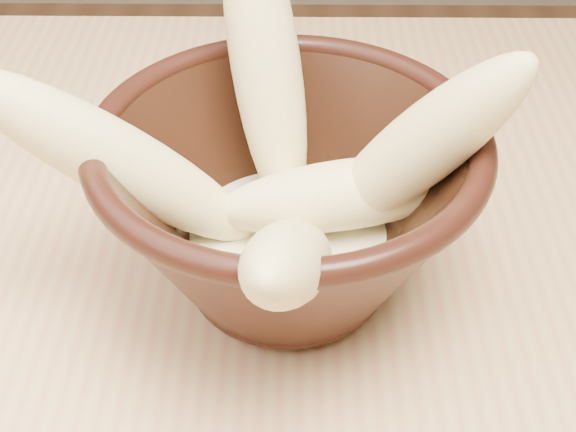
% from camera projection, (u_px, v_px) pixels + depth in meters
% --- Properties ---
extents(table, '(1.20, 0.80, 0.75)m').
position_uv_depth(table, '(290.00, 419.00, 0.51)').
color(table, tan).
rests_on(table, ground).
extents(bowl, '(0.21, 0.21, 0.12)m').
position_uv_depth(bowl, '(288.00, 202.00, 0.44)').
color(bowl, black).
rests_on(bowl, table).
extents(milk_puddle, '(0.12, 0.12, 0.02)m').
position_uv_depth(milk_puddle, '(288.00, 241.00, 0.46)').
color(milk_puddle, beige).
rests_on(milk_puddle, bowl).
extents(banana_upright, '(0.08, 0.12, 0.18)m').
position_uv_depth(banana_upright, '(266.00, 63.00, 0.45)').
color(banana_upright, '#ECD88B').
rests_on(banana_upright, bowl).
extents(banana_left, '(0.17, 0.06, 0.15)m').
position_uv_depth(banana_left, '(118.00, 161.00, 0.42)').
color(banana_left, '#ECD88B').
rests_on(banana_left, bowl).
extents(banana_right, '(0.13, 0.08, 0.15)m').
position_uv_depth(banana_right, '(418.00, 150.00, 0.41)').
color(banana_right, '#ECD88B').
rests_on(banana_right, bowl).
extents(banana_across, '(0.15, 0.06, 0.05)m').
position_uv_depth(banana_across, '(343.00, 195.00, 0.44)').
color(banana_across, '#ECD88B').
rests_on(banana_across, bowl).
extents(banana_front, '(0.06, 0.15, 0.13)m').
position_uv_depth(banana_front, '(289.00, 262.00, 0.37)').
color(banana_front, '#ECD88B').
rests_on(banana_front, bowl).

